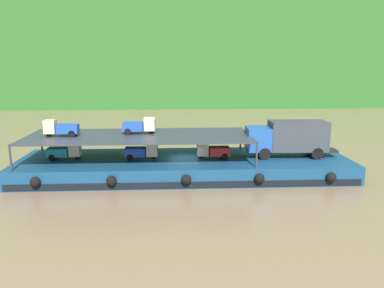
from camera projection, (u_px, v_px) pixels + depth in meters
ground_plane at (184, 175)px, 33.16m from camera, size 400.00×400.00×0.00m
hillside_far_bank at (175, 7)px, 90.08m from camera, size 131.73×31.23×39.84m
cargo_barge at (184, 166)px, 32.96m from camera, size 27.88×8.57×1.50m
covered_lorry at (289, 137)px, 32.91m from camera, size 7.91×2.48×3.10m
cargo_rack at (139, 136)px, 32.25m from camera, size 18.68×7.16×2.00m
mini_truck_lower_stern at (65, 151)px, 32.27m from camera, size 2.77×1.25×1.38m
mini_truck_lower_aft at (142, 151)px, 32.29m from camera, size 2.75×1.22×1.38m
mini_truck_lower_mid at (213, 150)px, 32.52m from camera, size 2.75×1.22×1.38m
mini_truck_upper_stern at (61, 128)px, 31.65m from camera, size 2.78×1.27×1.38m
mini_truck_upper_mid at (140, 126)px, 32.85m from camera, size 2.74×1.21×1.38m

